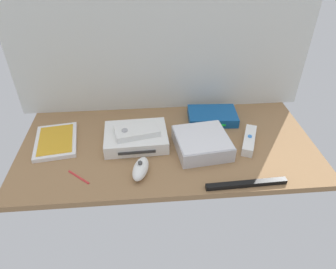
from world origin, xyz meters
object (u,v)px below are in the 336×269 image
game_case (56,141)px  remote_classic_pad (137,131)px  remote_nunchuk (141,169)px  stylus_pen (79,177)px  game_console (136,137)px  mini_computer (202,143)px  sensor_bar (246,184)px  network_router (212,116)px  remote_wand (249,140)px

game_case → remote_classic_pad: (27.93, -2.76, 4.65)cm
remote_nunchuk → stylus_pen: remote_nunchuk is taller
game_console → mini_computer: size_ratio=1.14×
game_console → remote_nunchuk: size_ratio=2.00×
remote_nunchuk → remote_classic_pad: bearing=108.5°
sensor_bar → network_router: bearing=92.7°
game_console → remote_wand: 38.58cm
game_case → remote_wand: bearing=-13.3°
mini_computer → remote_nunchuk: bearing=-153.3°
game_console → remote_classic_pad: bearing=-56.3°
mini_computer → remote_nunchuk: 22.85cm
game_console → network_router: 31.14cm
network_router → remote_wand: same height
game_console → mini_computer: 22.46cm
game_console → remote_classic_pad: size_ratio=1.37×
remote_wand → remote_nunchuk: bearing=-140.1°
game_case → remote_nunchuk: bearing=-39.8°
network_router → stylus_pen: (-46.09, -27.48, -1.35)cm
stylus_pen → remote_wand: bearing=11.9°
remote_wand → remote_classic_pad: 38.25cm
remote_wand → stylus_pen: (-55.62, -11.77, -1.16)cm
game_case → network_router: 57.13cm
mini_computer → stylus_pen: size_ratio=2.10×
game_case → game_console: bearing=-12.5°
game_console → game_case: 27.58cm
game_console → remote_wand: (38.37, -3.98, -0.69)cm
remote_nunchuk → remote_classic_pad: 15.46cm
game_case → stylus_pen: size_ratio=2.30×
game_console → network_router: size_ratio=1.16×
network_router → remote_nunchuk: remote_nunchuk is taller
remote_nunchuk → stylus_pen: bearing=-164.8°
remote_nunchuk → sensor_bar: size_ratio=0.45×
stylus_pen → network_router: bearing=30.8°
network_router → stylus_pen: size_ratio=2.07×
game_console → mini_computer: mini_computer is taller
sensor_bar → stylus_pen: sensor_bar is taller
mini_computer → remote_classic_pad: remote_classic_pad is taller
remote_nunchuk → game_console: bearing=110.1°
network_router → remote_wand: (9.53, -15.71, -0.19)cm
network_router → remote_classic_pad: remote_classic_pad is taller
mini_computer → sensor_bar: bearing=-60.6°
game_case → sensor_bar: game_case is taller
remote_nunchuk → sensor_bar: 31.41cm
mini_computer → stylus_pen: (-39.03, -10.29, -2.29)cm
game_case → network_router: (56.30, 9.62, 0.94)cm
network_router → remote_wand: size_ratio=1.24×
game_console → sensor_bar: bearing=-38.3°
remote_wand → network_router: bearing=143.5°
mini_computer → network_router: size_ratio=1.01×
remote_wand → sensor_bar: size_ratio=0.63×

